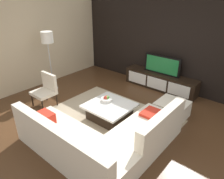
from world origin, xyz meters
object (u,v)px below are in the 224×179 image
Objects in this scene: ottoman at (172,110)px; media_console at (160,81)px; accent_chair_near at (46,88)px; fruit_bowl at (107,99)px; television at (162,65)px; sectional_couch at (102,139)px; coffee_table at (110,111)px; floor_lamp at (47,41)px.

media_console is at bearing 128.49° from ottoman.
accent_chair_near is 1.24× the size of ottoman.
fruit_bowl is at bearing -97.27° from media_console.
media_console is 1.99× the size of television.
sectional_couch reaches higher than fruit_bowl.
accent_chair_near is (-1.73, -0.56, 0.29)m from coffee_table.
floor_lamp is at bearing 160.39° from sectional_couch.
coffee_table is 1.49× the size of ottoman.
television reaches higher than sectional_couch.
floor_lamp is (-2.57, -2.15, 0.72)m from television.
coffee_table is (-0.63, 0.96, -0.09)m from sectional_couch.
sectional_couch is 1.35m from fruit_bowl.
fruit_bowl is at bearing -144.09° from ottoman.
television reaches higher than ottoman.
floor_lamp is at bearing -166.04° from ottoman.
accent_chair_near is 0.49× the size of floor_lamp.
coffee_table is at bearing -3.32° from floor_lamp.
media_console is at bearing 40.00° from floor_lamp.
ottoman is 2.50× the size of fruit_bowl.
coffee_table is 3.72× the size of fruit_bowl.
television is 4.12× the size of fruit_bowl.
media_console is 3.40m from accent_chair_near.
accent_chair_near reaches higher than ottoman.
ottoman reaches higher than coffee_table.
sectional_couch is at bearing -80.69° from television.
floor_lamp reaches higher than fruit_bowl.
coffee_table is at bearing -137.02° from ottoman.
television is 3.34m from sectional_couch.
ottoman is at bearing -51.51° from media_console.
fruit_bowl is at bearing -1.10° from floor_lamp.
sectional_couch is 2.41m from accent_chair_near.
television is at bearing 48.20° from accent_chair_near.
floor_lamp reaches higher than television.
coffee_table is 1.51m from ottoman.
fruit_bowl is at bearing 127.52° from sectional_couch.
television is at bearing 90.00° from media_console.
fruit_bowl reaches higher than media_console.
media_console reaches higher than coffee_table.
accent_chair_near is 3.26m from ottoman.
ottoman is at bearing -51.52° from television.
television is 1.72m from ottoman.
accent_chair_near is 3.11× the size of fruit_bowl.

